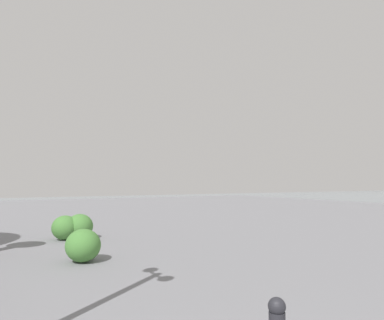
{
  "coord_description": "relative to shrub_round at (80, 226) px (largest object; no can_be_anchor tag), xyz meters",
  "views": [
    {
      "loc": [
        -0.0,
        1.01,
        1.73
      ],
      "look_at": [
        10.48,
        -4.84,
        2.48
      ],
      "focal_mm": 32.6,
      "sensor_mm": 36.0,
      "label": 1
    }
  ],
  "objects": [
    {
      "name": "shrub_low",
      "position": [
        0.02,
        0.42,
        -0.01
      ],
      "size": [
        0.85,
        0.76,
        0.72
      ],
      "color": "#477F38",
      "rests_on": "ground"
    },
    {
      "name": "shrub_round",
      "position": [
        0.0,
        0.0,
        0.0
      ],
      "size": [
        0.88,
        0.79,
        0.75
      ],
      "color": "#477F38",
      "rests_on": "ground"
    },
    {
      "name": "shrub_wide",
      "position": [
        -3.18,
        0.56,
        -0.02
      ],
      "size": [
        0.83,
        0.75,
        0.7
      ],
      "color": "#477F38",
      "rests_on": "ground"
    }
  ]
}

